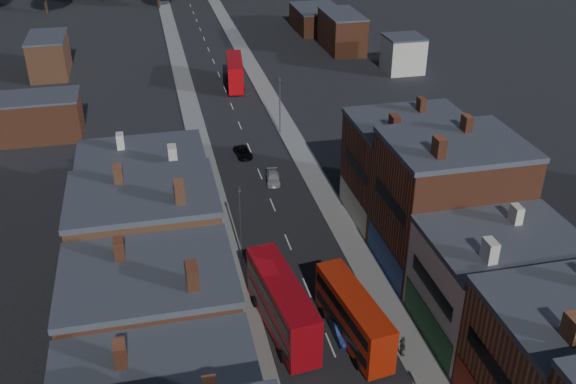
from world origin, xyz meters
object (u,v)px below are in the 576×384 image
bus_2 (235,72)px  car_1 (341,330)px  ped_3 (403,346)px  bus_1 (353,316)px  car_3 (273,178)px  bus_0 (282,304)px  car_2 (243,152)px

bus_2 → car_1: size_ratio=2.94×
car_1 → bus_2: bearing=87.5°
car_1 → ped_3: bearing=-41.9°
bus_1 → car_3: 29.22m
bus_0 → car_1: bus_0 is taller
bus_0 → bus_2: bus_0 is taller
bus_0 → ped_3: 10.47m
car_3 → bus_0: bearing=-92.3°
car_1 → car_2: car_1 is taller
car_1 → car_2: (-2.40, 36.69, -0.07)m
car_2 → bus_0: bearing=-99.0°
bus_0 → car_3: size_ratio=3.08×
car_1 → ped_3: size_ratio=2.05×
car_1 → bus_1: bearing=-32.7°
bus_0 → car_2: bus_0 is taller
bus_2 → ped_3: (3.32, -67.66, -1.51)m
bus_2 → car_3: size_ratio=2.92×
bus_1 → bus_0: bearing=147.9°
car_3 → ped_3: bearing=-75.0°
car_2 → car_3: bearing=-78.5°
bus_0 → car_3: (4.70, 26.67, -2.15)m
car_1 → car_2: 36.77m
bus_2 → car_2: 27.77m
car_3 → ped_3: (4.10, -32.10, 0.49)m
bus_0 → car_2: bearing=79.0°
bus_2 → car_1: (-0.78, -64.21, -1.94)m
bus_1 → car_3: bus_1 is taller
bus_0 → ped_3: (8.80, -5.43, -1.66)m
bus_2 → ped_3: bearing=-80.3°
bus_0 → bus_2: bearing=77.8°
car_2 → car_3: (2.40, -8.04, -0.00)m
ped_3 → car_2: bearing=9.0°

